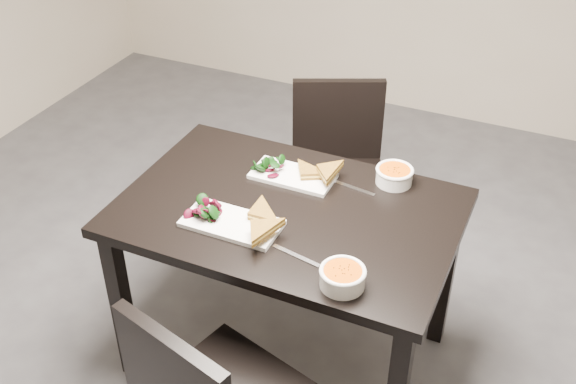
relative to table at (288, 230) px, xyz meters
The scene contains 12 objects.
table is the anchor object (origin of this frame).
chair_far 0.77m from the table, 96.29° to the left, with size 0.56×0.56×0.85m.
plate_near 0.24m from the table, 128.50° to the right, with size 0.34×0.17×0.02m, color white.
sandwich_near 0.22m from the table, 114.42° to the right, with size 0.17×0.13×0.06m, color olive, non-canonical shape.
salad_near 0.32m from the table, 144.11° to the right, with size 0.11×0.10×0.05m, color black, non-canonical shape.
soup_bowl_near 0.46m from the table, 43.26° to the right, with size 0.15×0.15×0.07m.
cutlery_near 0.28m from the table, 60.06° to the right, with size 0.18×0.02×0.00m, color silver.
plate_far 0.22m from the table, 108.80° to the left, with size 0.31×0.16×0.02m, color white.
sandwich_far 0.22m from the table, 89.43° to the left, with size 0.16×0.12×0.05m, color olive, non-canonical shape.
salad_far 0.28m from the table, 131.29° to the left, with size 0.10×0.09×0.04m, color black, non-canonical shape.
soup_bowl_far 0.45m from the table, 46.32° to the left, with size 0.14×0.14×0.06m.
cutlery_far 0.29m from the table, 51.65° to the left, with size 0.18×0.02×0.00m, color silver.
Camera 1 is at (0.68, -1.62, 2.21)m, focal length 43.02 mm.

